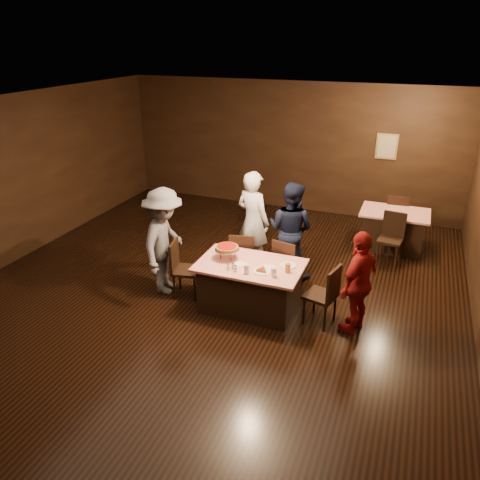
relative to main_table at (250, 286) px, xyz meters
name	(u,v)px	position (x,y,z in m)	size (l,w,h in m)	color
room	(194,177)	(-0.73, -0.30, 1.75)	(10.00, 10.04, 3.02)	black
main_table	(250,286)	(0.00, 0.00, 0.00)	(1.60, 1.00, 0.77)	red
back_table	(393,230)	(1.88, 3.14, 0.00)	(1.30, 0.90, 0.77)	red
chair_far_left	(243,257)	(-0.40, 0.75, 0.09)	(0.42, 0.42, 0.95)	black
chair_far_right	(288,265)	(0.40, 0.75, 0.09)	(0.42, 0.42, 0.95)	black
chair_end_left	(186,269)	(-1.10, 0.00, 0.09)	(0.42, 0.42, 0.95)	black
chair_end_right	(321,294)	(1.10, 0.00, 0.09)	(0.42, 0.42, 0.95)	black
chair_back_near	(390,239)	(1.88, 2.44, 0.09)	(0.42, 0.42, 0.95)	black
chair_back_far	(396,215)	(1.88, 3.74, 0.09)	(0.42, 0.42, 0.95)	black
diner_white_jacket	(253,222)	(-0.42, 1.30, 0.53)	(0.67, 0.44, 1.84)	silver
diner_navy_hoodie	(291,230)	(0.26, 1.32, 0.47)	(0.83, 0.65, 1.71)	black
diner_grey_knit	(165,241)	(-1.49, 0.03, 0.51)	(1.15, 0.66, 1.78)	slate
diner_red_shirt	(359,282)	(1.62, 0.01, 0.39)	(0.91, 0.38, 1.55)	maroon
pizza_stand	(227,248)	(-0.40, 0.05, 0.57)	(0.38, 0.38, 0.22)	black
plate_with_slice	(262,271)	(0.25, -0.18, 0.41)	(0.25, 0.25, 0.06)	white
plate_empty	(288,265)	(0.55, 0.15, 0.39)	(0.25, 0.25, 0.01)	white
glass_front_left	(246,269)	(0.05, -0.30, 0.46)	(0.08, 0.08, 0.14)	silver
glass_front_right	(274,272)	(0.45, -0.25, 0.46)	(0.08, 0.08, 0.14)	silver
glass_amber	(288,268)	(0.60, -0.05, 0.46)	(0.08, 0.08, 0.14)	#BF7F26
condiments	(232,267)	(-0.18, -0.28, 0.43)	(0.17, 0.10, 0.09)	silver
napkin_center	(269,267)	(0.30, 0.00, 0.39)	(0.16, 0.16, 0.01)	white
napkin_left	(240,264)	(-0.15, -0.05, 0.39)	(0.16, 0.16, 0.01)	white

